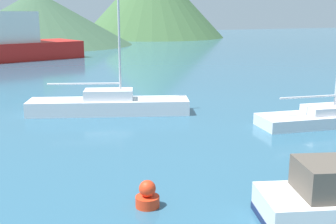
# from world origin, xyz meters

# --- Properties ---
(sailboat_inner) EXTENTS (8.95, 4.84, 8.79)m
(sailboat_inner) POSITION_xyz_m (-0.17, 19.70, 0.52)
(sailboat_inner) COLOR silver
(sailboat_inner) RESTS_ON ground_plane
(sailboat_middle) EXTENTS (7.08, 3.13, 8.31)m
(sailboat_middle) POSITION_xyz_m (9.03, 12.91, 0.40)
(sailboat_middle) COLOR silver
(sailboat_middle) RESTS_ON ground_plane
(buoy_marker) EXTENTS (0.70, 0.70, 0.81)m
(buoy_marker) POSITION_xyz_m (-2.49, 7.97, 0.33)
(buoy_marker) COLOR red
(buoy_marker) RESTS_ON ground_plane
(hill_central) EXTENTS (32.45, 32.45, 9.18)m
(hill_central) POSITION_xyz_m (3.32, 74.38, 4.59)
(hill_central) COLOR #38563D
(hill_central) RESTS_ON ground_plane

